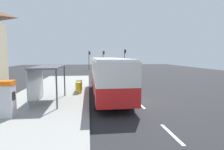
# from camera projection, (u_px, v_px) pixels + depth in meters

# --- Properties ---
(ground_plane) EXTENTS (56.00, 92.00, 0.04)m
(ground_plane) POSITION_uv_depth(u_px,v_px,m) (111.00, 79.00, 27.83)
(ground_plane) COLOR #262628
(sidewalk_platform) EXTENTS (6.20, 30.00, 0.18)m
(sidewalk_platform) POSITION_uv_depth(u_px,v_px,m) (51.00, 97.00, 15.18)
(sidewalk_platform) COLOR #999993
(sidewalk_platform) RESTS_ON ground
(lane_stripe_seg_0) EXTENTS (0.16, 2.20, 0.01)m
(lane_stripe_seg_0) POSITION_uv_depth(u_px,v_px,m) (171.00, 134.00, 8.13)
(lane_stripe_seg_0) COLOR silver
(lane_stripe_seg_0) RESTS_ON ground
(lane_stripe_seg_1) EXTENTS (0.16, 2.20, 0.01)m
(lane_stripe_seg_1) POSITION_uv_depth(u_px,v_px,m) (140.00, 104.00, 13.06)
(lane_stripe_seg_1) COLOR silver
(lane_stripe_seg_1) RESTS_ON ground
(lane_stripe_seg_2) EXTENTS (0.16, 2.20, 0.01)m
(lane_stripe_seg_2) POSITION_uv_depth(u_px,v_px,m) (126.00, 91.00, 17.99)
(lane_stripe_seg_2) COLOR silver
(lane_stripe_seg_2) RESTS_ON ground
(lane_stripe_seg_3) EXTENTS (0.16, 2.20, 0.01)m
(lane_stripe_seg_3) POSITION_uv_depth(u_px,v_px,m) (118.00, 83.00, 22.93)
(lane_stripe_seg_3) COLOR silver
(lane_stripe_seg_3) RESTS_ON ground
(lane_stripe_seg_4) EXTENTS (0.16, 2.20, 0.01)m
(lane_stripe_seg_4) POSITION_uv_depth(u_px,v_px,m) (113.00, 79.00, 27.86)
(lane_stripe_seg_4) COLOR silver
(lane_stripe_seg_4) RESTS_ON ground
(lane_stripe_seg_5) EXTENTS (0.16, 2.20, 0.01)m
(lane_stripe_seg_5) POSITION_uv_depth(u_px,v_px,m) (109.00, 75.00, 32.79)
(lane_stripe_seg_5) COLOR silver
(lane_stripe_seg_5) RESTS_ON ground
(lane_stripe_seg_6) EXTENTS (0.16, 2.20, 0.01)m
(lane_stripe_seg_6) POSITION_uv_depth(u_px,v_px,m) (106.00, 73.00, 37.73)
(lane_stripe_seg_6) COLOR silver
(lane_stripe_seg_6) RESTS_ON ground
(lane_stripe_seg_7) EXTENTS (0.16, 2.20, 0.01)m
(lane_stripe_seg_7) POSITION_uv_depth(u_px,v_px,m) (104.00, 71.00, 42.66)
(lane_stripe_seg_7) COLOR silver
(lane_stripe_seg_7) RESTS_ON ground
(bus) EXTENTS (2.54, 11.01, 3.21)m
(bus) POSITION_uv_depth(u_px,v_px,m) (108.00, 75.00, 15.45)
(bus) COLOR red
(bus) RESTS_ON ground
(white_van) EXTENTS (2.10, 5.23, 2.30)m
(white_van) POSITION_uv_depth(u_px,v_px,m) (119.00, 67.00, 33.58)
(white_van) COLOR white
(white_van) RESTS_ON ground
(sedan_near) EXTENTS (1.89, 4.42, 1.52)m
(sedan_near) POSITION_uv_depth(u_px,v_px,m) (109.00, 66.00, 50.01)
(sedan_near) COLOR navy
(sedan_near) RESTS_ON ground
(sedan_far) EXTENTS (1.94, 4.45, 1.52)m
(sedan_far) POSITION_uv_depth(u_px,v_px,m) (113.00, 67.00, 42.58)
(sedan_far) COLOR #195933
(sedan_far) RESTS_ON ground
(ticket_machine) EXTENTS (0.66, 0.76, 1.94)m
(ticket_machine) POSITION_uv_depth(u_px,v_px,m) (8.00, 99.00, 9.77)
(ticket_machine) COLOR silver
(ticket_machine) RESTS_ON sidewalk_platform
(recycling_bin_yellow) EXTENTS (0.52, 0.52, 0.95)m
(recycling_bin_yellow) POSITION_uv_depth(u_px,v_px,m) (78.00, 88.00, 16.07)
(recycling_bin_yellow) COLOR yellow
(recycling_bin_yellow) RESTS_ON sidewalk_platform
(recycling_bin_green) EXTENTS (0.52, 0.52, 0.95)m
(recycling_bin_green) POSITION_uv_depth(u_px,v_px,m) (79.00, 86.00, 16.76)
(recycling_bin_green) COLOR green
(recycling_bin_green) RESTS_ON sidewalk_platform
(recycling_bin_red) EXTENTS (0.52, 0.52, 0.95)m
(recycling_bin_red) POSITION_uv_depth(u_px,v_px,m) (79.00, 85.00, 17.45)
(recycling_bin_red) COLOR red
(recycling_bin_red) RESTS_ON sidewalk_platform
(traffic_light_near_side) EXTENTS (0.49, 0.28, 4.95)m
(traffic_light_near_side) POSITION_uv_depth(u_px,v_px,m) (125.00, 56.00, 45.15)
(traffic_light_near_side) COLOR #2D2D2D
(traffic_light_near_side) RESTS_ON ground
(traffic_light_far_side) EXTENTS (0.49, 0.28, 4.54)m
(traffic_light_far_side) POSITION_uv_depth(u_px,v_px,m) (89.00, 57.00, 44.89)
(traffic_light_far_side) COLOR #2D2D2D
(traffic_light_far_side) RESTS_ON ground
(traffic_light_median) EXTENTS (0.49, 0.28, 4.64)m
(traffic_light_median) POSITION_uv_depth(u_px,v_px,m) (103.00, 57.00, 46.11)
(traffic_light_median) COLOR #2D2D2D
(traffic_light_median) RESTS_ON ground
(bus_shelter) EXTENTS (1.80, 4.00, 2.50)m
(bus_shelter) POSITION_uv_depth(u_px,v_px,m) (44.00, 75.00, 12.90)
(bus_shelter) COLOR #4C4C51
(bus_shelter) RESTS_ON sidewalk_platform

